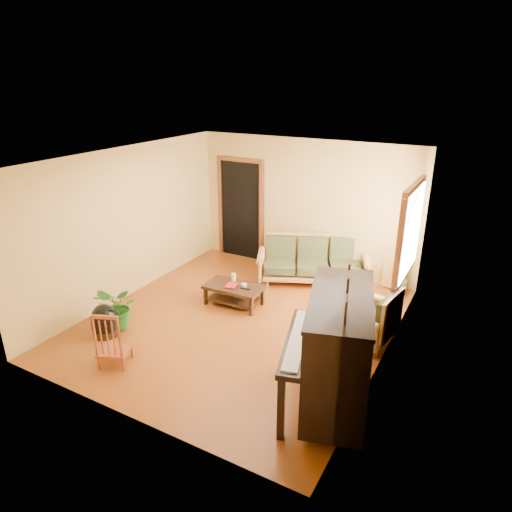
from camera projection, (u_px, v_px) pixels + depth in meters
The scene contains 16 objects.
floor at pixel (240, 322), 7.31m from camera, with size 5.00×5.00×0.00m, color #602A0C.
doorway at pixel (241, 210), 9.60m from camera, with size 1.08×0.16×2.05m, color black.
window at pixel (410, 232), 6.82m from camera, with size 0.12×1.36×1.46m, color white.
sofa at pixel (313, 261), 8.57m from camera, with size 2.03×0.85×0.87m, color #A6713C.
coffee_table at pixel (234, 295), 7.80m from camera, with size 0.98×0.54×0.36m, color black.
armchair at pixel (369, 315), 6.66m from camera, with size 0.81×0.85×0.85m, color #A6713C.
piano at pixel (338, 353), 5.23m from camera, with size 0.95×1.62×1.43m, color black.
footstool at pixel (105, 324), 6.88m from camera, with size 0.40×0.40×0.38m, color black.
red_chair at pixel (113, 337), 6.11m from camera, with size 0.39×0.42×0.83m, color maroon.
leaning_frame at pixel (394, 274), 8.34m from camera, with size 0.43×0.10×0.58m, color #B98F3D.
ceramic_crock at pixel (400, 287), 8.18m from camera, with size 0.22×0.22×0.28m, color #303D91.
potted_plant at pixel (118, 307), 7.00m from camera, with size 0.66×0.57×0.73m, color #20601B.
book at pixel (227, 285), 7.73m from camera, with size 0.17×0.23×0.02m, color maroon.
candle at pixel (234, 277), 7.90m from camera, with size 0.08×0.08×0.13m, color white.
glass_jar at pixel (244, 285), 7.68m from camera, with size 0.09×0.09×0.06m, color white.
remote at pixel (246, 289), 7.61m from camera, with size 0.17×0.04×0.02m, color black.
Camera 1 is at (3.32, -5.48, 3.69)m, focal length 32.00 mm.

